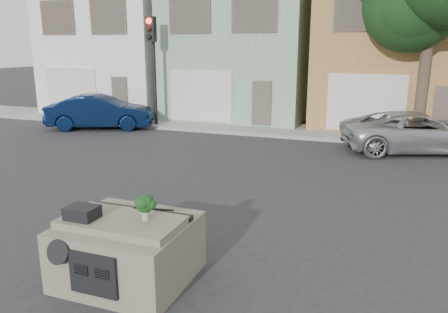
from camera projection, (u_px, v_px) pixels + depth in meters
The scene contains 13 objects.
ground_plane at pixel (201, 215), 10.02m from camera, with size 120.00×120.00×0.00m, color #303033.
sidewalk at pixel (294, 131), 19.53m from camera, with size 40.00×3.00×0.15m, color gray.
townhouse_white at pixel (128, 46), 25.99m from camera, with size 7.20×8.20×7.55m, color white.
townhouse_mint at pixel (248, 46), 23.44m from camera, with size 7.20×8.20×7.55m, color #84AC86.
townhouse_tan at pixel (397, 46), 20.90m from camera, with size 7.20×8.20×7.55m, color #AA7A45.
navy_sedan at pixel (102, 129), 20.46m from camera, with size 1.67×4.78×1.58m, color #081738.
silver_pickup at pixel (414, 152), 16.02m from camera, with size 2.44×5.28×1.47m, color #B4B6BA.
traffic_signal at pixel (153, 73), 20.22m from camera, with size 0.40×0.40×5.10m, color black.
tree_near at pixel (429, 32), 16.17m from camera, with size 4.40×4.00×8.50m, color #173715.
car_dashboard at pixel (128, 247), 7.16m from camera, with size 2.00×1.80×1.12m, color #79715C.
instrument_hump at pixel (82, 212), 6.88m from camera, with size 0.48×0.38×0.20m, color black.
wiper_arm at pixel (153, 209), 7.27m from camera, with size 0.70×0.03×0.02m, color black.
broccoli at pixel (145, 207), 6.80m from camera, with size 0.34×0.34×0.41m, color #123513.
Camera 1 is at (3.78, -8.60, 3.77)m, focal length 35.00 mm.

